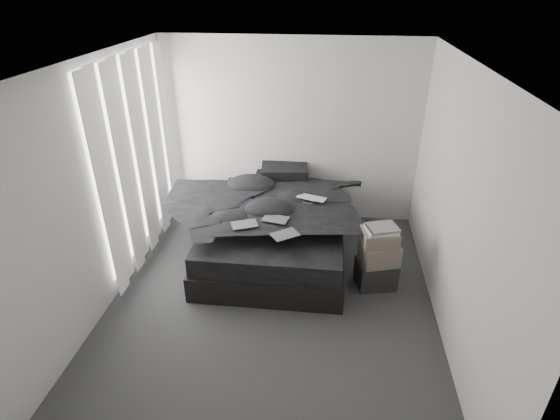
# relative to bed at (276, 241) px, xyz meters

# --- Properties ---
(floor) EXTENTS (3.60, 4.20, 0.01)m
(floor) POSITION_rel_bed_xyz_m (0.08, -1.02, -0.16)
(floor) COLOR #333336
(floor) RESTS_ON ground
(ceiling) EXTENTS (3.60, 4.20, 0.01)m
(ceiling) POSITION_rel_bed_xyz_m (0.08, -1.02, 2.44)
(ceiling) COLOR white
(ceiling) RESTS_ON ground
(wall_back) EXTENTS (3.60, 0.01, 2.60)m
(wall_back) POSITION_rel_bed_xyz_m (0.08, 1.08, 1.14)
(wall_back) COLOR silver
(wall_back) RESTS_ON ground
(wall_front) EXTENTS (3.60, 0.01, 2.60)m
(wall_front) POSITION_rel_bed_xyz_m (0.08, -3.12, 1.14)
(wall_front) COLOR silver
(wall_front) RESTS_ON ground
(wall_left) EXTENTS (0.01, 4.20, 2.60)m
(wall_left) POSITION_rel_bed_xyz_m (-1.72, -1.02, 1.14)
(wall_left) COLOR silver
(wall_left) RESTS_ON ground
(wall_right) EXTENTS (0.01, 4.20, 2.60)m
(wall_right) POSITION_rel_bed_xyz_m (1.88, -1.02, 1.14)
(wall_right) COLOR silver
(wall_right) RESTS_ON ground
(window_left) EXTENTS (0.02, 2.00, 2.30)m
(window_left) POSITION_rel_bed_xyz_m (-1.70, -0.12, 1.19)
(window_left) COLOR white
(window_left) RESTS_ON wall_left
(curtain_left) EXTENTS (0.06, 2.12, 2.48)m
(curtain_left) POSITION_rel_bed_xyz_m (-1.65, -0.12, 1.12)
(curtain_left) COLOR white
(curtain_left) RESTS_ON wall_left
(bed) EXTENTS (1.77, 2.33, 0.32)m
(bed) POSITION_rel_bed_xyz_m (0.00, 0.00, 0.00)
(bed) COLOR black
(bed) RESTS_ON floor
(mattress) EXTENTS (1.70, 2.26, 0.25)m
(mattress) POSITION_rel_bed_xyz_m (0.00, 0.00, 0.28)
(mattress) COLOR black
(mattress) RESTS_ON bed
(duvet) EXTENTS (1.72, 1.99, 0.27)m
(duvet) POSITION_rel_bed_xyz_m (0.00, -0.06, 0.54)
(duvet) COLOR black
(duvet) RESTS_ON mattress
(pillow_lower) EXTENTS (0.70, 0.48, 0.16)m
(pillow_lower) POSITION_rel_bed_xyz_m (-0.06, 0.90, 0.48)
(pillow_lower) COLOR black
(pillow_lower) RESTS_ON mattress
(pillow_upper) EXTENTS (0.70, 0.52, 0.15)m
(pillow_upper) POSITION_rel_bed_xyz_m (0.02, 0.88, 0.64)
(pillow_upper) COLOR black
(pillow_upper) RESTS_ON pillow_lower
(laptop) EXTENTS (0.43, 0.34, 0.03)m
(laptop) POSITION_rel_bed_xyz_m (0.43, 0.06, 0.69)
(laptop) COLOR silver
(laptop) RESTS_ON duvet
(comic_a) EXTENTS (0.34, 0.29, 0.01)m
(comic_a) POSITION_rel_bed_xyz_m (-0.28, -0.62, 0.68)
(comic_a) COLOR black
(comic_a) RESTS_ON duvet
(comic_b) EXTENTS (0.33, 0.25, 0.01)m
(comic_b) POSITION_rel_bed_xyz_m (0.06, -0.45, 0.69)
(comic_b) COLOR black
(comic_b) RESTS_ON duvet
(comic_c) EXTENTS (0.35, 0.33, 0.01)m
(comic_c) POSITION_rel_bed_xyz_m (0.21, -0.79, 0.69)
(comic_c) COLOR black
(comic_c) RESTS_ON duvet
(side_stand) EXTENTS (0.38, 0.38, 0.64)m
(side_stand) POSITION_rel_bed_xyz_m (-1.14, 0.52, 0.16)
(side_stand) COLOR black
(side_stand) RESTS_ON floor
(papers) EXTENTS (0.26, 0.20, 0.01)m
(papers) POSITION_rel_bed_xyz_m (-1.13, 0.51, 0.48)
(papers) COLOR white
(papers) RESTS_ON side_stand
(floor_books) EXTENTS (0.15, 0.20, 0.13)m
(floor_books) POSITION_rel_bed_xyz_m (-0.96, -0.43, -0.09)
(floor_books) COLOR black
(floor_books) RESTS_ON floor
(box_lower) EXTENTS (0.51, 0.43, 0.32)m
(box_lower) POSITION_rel_bed_xyz_m (1.27, -0.57, 0.00)
(box_lower) COLOR black
(box_lower) RESTS_ON floor
(box_mid) EXTENTS (0.49, 0.43, 0.25)m
(box_mid) POSITION_rel_bed_xyz_m (1.28, -0.57, 0.29)
(box_mid) COLOR #655950
(box_mid) RESTS_ON box_lower
(box_upper) EXTENTS (0.44, 0.38, 0.17)m
(box_upper) POSITION_rel_bed_xyz_m (1.26, -0.57, 0.50)
(box_upper) COLOR #655950
(box_upper) RESTS_ON box_mid
(art_book_white) EXTENTS (0.39, 0.34, 0.03)m
(art_book_white) POSITION_rel_bed_xyz_m (1.27, -0.57, 0.60)
(art_book_white) COLOR silver
(art_book_white) RESTS_ON box_upper
(art_book_snake) EXTENTS (0.39, 0.35, 0.03)m
(art_book_snake) POSITION_rel_bed_xyz_m (1.28, -0.57, 0.63)
(art_book_snake) COLOR silver
(art_book_snake) RESTS_ON art_book_white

